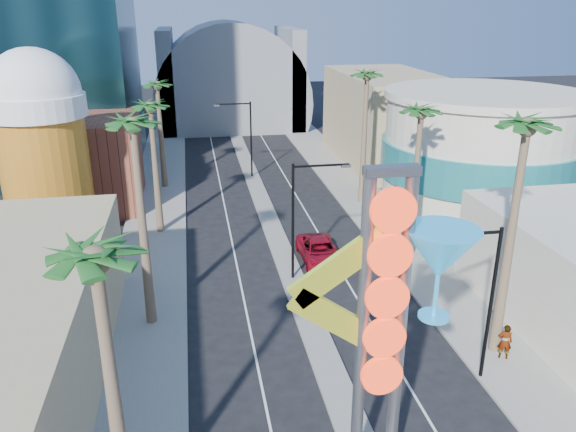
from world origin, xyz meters
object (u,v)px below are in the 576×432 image
(neon_sign, at_px, (405,312))
(pedestrian_a, at_px, (505,342))
(red_pickup, at_px, (320,251))
(pedestrian_b, at_px, (399,259))

(neon_sign, relative_size, pedestrian_a, 6.47)
(neon_sign, height_order, pedestrian_a, neon_sign)
(neon_sign, height_order, red_pickup, neon_sign)
(red_pickup, relative_size, pedestrian_a, 2.93)
(neon_sign, xyz_separation_m, pedestrian_a, (8.23, 6.21, -6.19))
(red_pickup, distance_m, pedestrian_b, 5.59)
(red_pickup, distance_m, pedestrian_a, 14.83)
(red_pickup, bearing_deg, pedestrian_a, -64.06)
(neon_sign, distance_m, pedestrian_b, 19.05)
(pedestrian_a, bearing_deg, neon_sign, 58.40)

